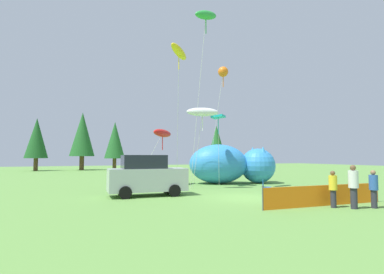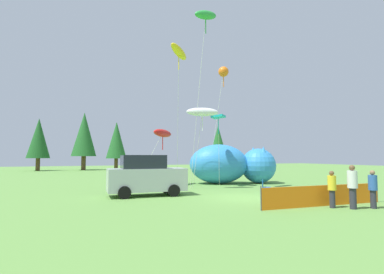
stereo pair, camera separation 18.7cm
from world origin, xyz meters
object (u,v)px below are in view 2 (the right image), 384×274
(parked_car, at_px, (146,176))
(kite_green_fish, at_px, (206,16))
(kite_yellow_hero, at_px, (179,52))
(kite_red_lizard, at_px, (163,133))
(spectator_in_blue_shirt, at_px, (352,185))
(kite_teal_diamond, at_px, (218,118))
(spectator_in_white_shirt, at_px, (373,188))
(spectator_in_green_shirt, at_px, (332,188))
(kite_white_ghost, at_px, (202,112))
(folding_chair, at_px, (265,186))
(inflatable_cat, at_px, (231,165))
(kite_orange_flower, at_px, (223,72))

(parked_car, height_order, kite_green_fish, kite_green_fish)
(kite_yellow_hero, bearing_deg, kite_red_lizard, 98.89)
(spectator_in_blue_shirt, height_order, kite_teal_diamond, kite_teal_diamond)
(spectator_in_white_shirt, xyz_separation_m, spectator_in_green_shirt, (-1.51, 0.81, -0.02))
(kite_white_ghost, height_order, kite_teal_diamond, kite_white_ghost)
(folding_chair, distance_m, inflatable_cat, 7.22)
(parked_car, xyz_separation_m, kite_orange_flower, (7.72, 4.70, 8.13))
(parked_car, distance_m, spectator_in_blue_shirt, 10.45)
(spectator_in_white_shirt, relative_size, spectator_in_green_shirt, 1.02)
(inflatable_cat, height_order, kite_yellow_hero, kite_yellow_hero)
(inflatable_cat, xyz_separation_m, kite_yellow_hero, (-5.34, -1.93, 8.21))
(kite_white_ghost, height_order, kite_orange_flower, kite_orange_flower)
(spectator_in_green_shirt, distance_m, kite_orange_flower, 14.52)
(spectator_in_green_shirt, bearing_deg, parked_car, 132.56)
(kite_teal_diamond, height_order, kite_red_lizard, kite_teal_diamond)
(spectator_in_white_shirt, bearing_deg, kite_teal_diamond, 99.73)
(folding_chair, xyz_separation_m, kite_yellow_hero, (-3.59, 5.01, 9.20))
(folding_chair, height_order, kite_white_ghost, kite_white_ghost)
(kite_white_ghost, distance_m, kite_green_fish, 6.58)
(parked_car, height_order, kite_orange_flower, kite_orange_flower)
(kite_orange_flower, bearing_deg, kite_red_lizard, 172.84)
(folding_chair, relative_size, inflatable_cat, 0.11)
(kite_red_lizard, bearing_deg, kite_green_fish, -68.83)
(spectator_in_green_shirt, xyz_separation_m, kite_green_fish, (-2.20, 8.14, 10.95))
(inflatable_cat, xyz_separation_m, kite_red_lizard, (-5.73, 0.56, 2.54))
(inflatable_cat, height_order, kite_green_fish, kite_green_fish)
(spectator_in_white_shirt, distance_m, kite_green_fish, 14.61)
(inflatable_cat, distance_m, kite_white_ghost, 6.35)
(parked_car, relative_size, kite_red_lizard, 1.02)
(kite_orange_flower, bearing_deg, kite_green_fish, -132.86)
(spectator_in_white_shirt, bearing_deg, kite_white_ghost, 111.01)
(parked_car, height_order, kite_red_lizard, kite_red_lizard)
(spectator_in_blue_shirt, distance_m, kite_green_fish, 14.15)
(folding_chair, xyz_separation_m, kite_red_lizard, (-3.98, 7.49, 3.53))
(spectator_in_white_shirt, height_order, spectator_in_green_shirt, spectator_in_white_shirt)
(inflatable_cat, height_order, kite_orange_flower, kite_orange_flower)
(folding_chair, height_order, kite_teal_diamond, kite_teal_diamond)
(spectator_in_green_shirt, height_order, kite_white_ghost, kite_white_ghost)
(spectator_in_blue_shirt, bearing_deg, kite_green_fish, 107.70)
(folding_chair, bearing_deg, spectator_in_green_shirt, -50.51)
(kite_orange_flower, bearing_deg, kite_white_ghost, -138.01)
(inflatable_cat, bearing_deg, kite_orange_flower, -157.60)
(folding_chair, relative_size, kite_yellow_hero, 0.08)
(kite_white_ghost, bearing_deg, kite_yellow_hero, 137.92)
(parked_car, distance_m, kite_green_fish, 11.59)
(inflatable_cat, bearing_deg, kite_green_fish, -121.50)
(folding_chair, relative_size, kite_white_ghost, 0.15)
(folding_chair, xyz_separation_m, kite_white_ghost, (-2.28, 3.83, 4.79))
(kite_yellow_hero, bearing_deg, spectator_in_blue_shirt, -68.92)
(spectator_in_blue_shirt, xyz_separation_m, kite_red_lizard, (-4.44, 13.00, 3.00))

